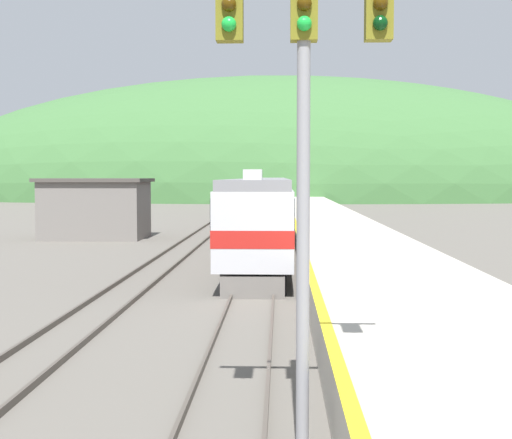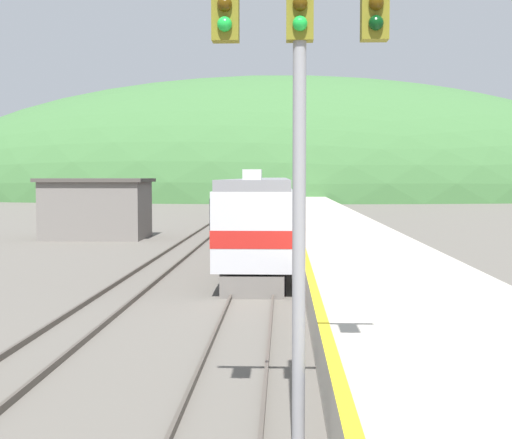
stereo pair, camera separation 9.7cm
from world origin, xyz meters
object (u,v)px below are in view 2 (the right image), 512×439
Objects in this scene: express_train_lead_car at (261,217)px; signal_mast_main at (300,77)px; carriage_second at (270,201)px; carriage_third at (274,194)px.

signal_mast_main is (1.30, -24.06, 3.42)m from express_train_lead_car.
express_train_lead_car is 23.33m from carriage_second.
signal_mast_main reaches higher than carriage_third.
express_train_lead_car reaches higher than carriage_second.
signal_mast_main reaches higher than carriage_second.
carriage_third is at bearing 90.00° from express_train_lead_car.
signal_mast_main is (1.30, -47.39, 3.44)m from carriage_second.
signal_mast_main reaches higher than express_train_lead_car.
carriage_third is 70.88m from signal_mast_main.
carriage_third is 2.75× the size of signal_mast_main.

